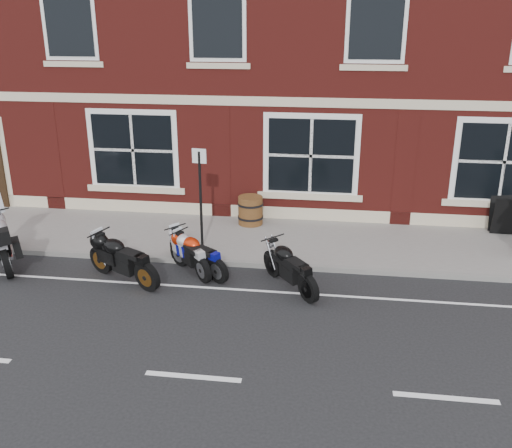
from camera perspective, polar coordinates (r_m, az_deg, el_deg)
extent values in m
plane|color=black|center=(12.20, -2.92, -6.93)|extent=(80.00, 80.00, 0.00)
cube|color=slate|center=(14.87, -0.79, -1.50)|extent=(30.00, 3.00, 0.12)
cube|color=slate|center=(13.43, -1.81, -3.97)|extent=(30.00, 0.16, 0.12)
cube|color=maroon|center=(21.26, 2.39, 21.38)|extent=(24.00, 12.00, 12.00)
cylinder|color=black|center=(15.41, -23.87, -1.34)|extent=(0.52, 0.67, 0.71)
cylinder|color=black|center=(13.90, -23.51, -3.56)|extent=(0.52, 0.67, 0.71)
cube|color=black|center=(14.57, -23.92, -0.94)|extent=(0.72, 0.89, 0.25)
ellipsoid|color=#ACABB0|center=(14.68, -24.03, -0.24)|extent=(0.68, 0.74, 0.36)
cube|color=black|center=(14.12, -23.87, -1.19)|extent=(0.58, 0.67, 0.11)
cylinder|color=black|center=(13.49, -7.51, -2.97)|extent=(0.54, 0.44, 0.58)
cylinder|color=black|center=(12.56, -3.73, -4.64)|extent=(0.54, 0.44, 0.58)
cube|color=black|center=(12.93, -5.87, -2.47)|extent=(0.71, 0.60, 0.20)
ellipsoid|color=#B02207|center=(12.98, -6.27, -1.87)|extent=(0.60, 0.56, 0.29)
cube|color=black|center=(12.65, -4.81, -2.61)|extent=(0.54, 0.48, 0.09)
cylinder|color=black|center=(13.46, -15.07, -3.39)|extent=(0.64, 0.44, 0.66)
cylinder|color=black|center=(12.39, -10.72, -5.13)|extent=(0.64, 0.44, 0.66)
cube|color=black|center=(12.81, -13.26, -2.74)|extent=(0.84, 0.62, 0.23)
ellipsoid|color=black|center=(12.88, -13.75, -2.06)|extent=(0.69, 0.61, 0.33)
cube|color=black|center=(12.49, -12.06, -2.85)|extent=(0.63, 0.51, 0.10)
cylinder|color=black|center=(13.72, -7.75, -2.55)|extent=(0.47, 0.53, 0.59)
cylinder|color=black|center=(12.62, -5.20, -4.55)|extent=(0.47, 0.53, 0.59)
cube|color=black|center=(13.08, -6.67, -2.19)|extent=(0.64, 0.70, 0.20)
ellipsoid|color=silver|center=(13.16, -6.95, -1.55)|extent=(0.58, 0.61, 0.29)
cube|color=black|center=(12.75, -5.96, -2.42)|extent=(0.51, 0.54, 0.09)
cylinder|color=black|center=(12.84, 1.83, -3.93)|extent=(0.48, 0.58, 0.62)
cylinder|color=black|center=(11.77, 5.38, -6.38)|extent=(0.48, 0.58, 0.62)
cube|color=black|center=(12.19, 3.44, -3.61)|extent=(0.66, 0.76, 0.21)
ellipsoid|color=black|center=(12.26, 3.08, -2.87)|extent=(0.61, 0.65, 0.31)
cube|color=black|center=(11.86, 4.45, -3.92)|extent=(0.53, 0.58, 0.10)
cylinder|color=#542D16|center=(15.64, -0.55, 1.38)|extent=(0.67, 0.67, 0.78)
cylinder|color=black|center=(15.70, -0.55, 0.73)|extent=(0.70, 0.70, 0.06)
cylinder|color=black|center=(15.58, -0.56, 2.03)|extent=(0.70, 0.70, 0.06)
cylinder|color=black|center=(13.88, -5.55, 2.37)|extent=(0.07, 0.07, 2.42)
cube|color=silver|center=(13.59, -5.71, 6.79)|extent=(0.35, 0.07, 0.35)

